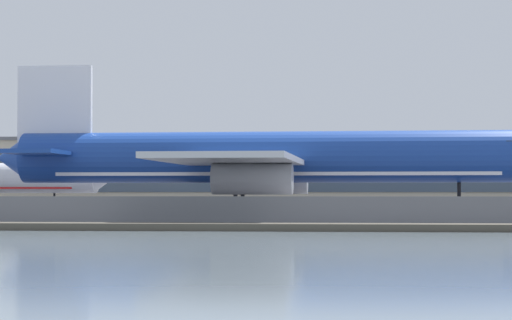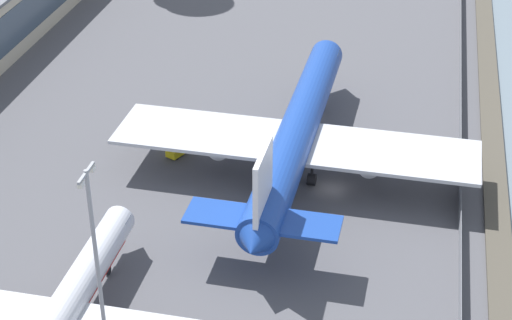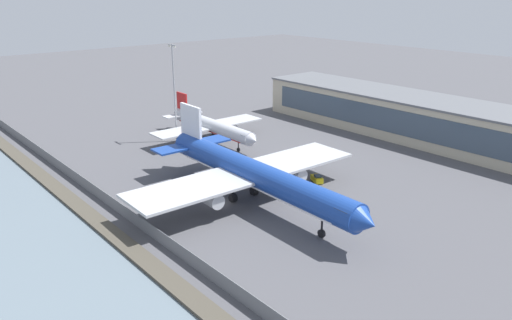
% 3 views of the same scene
% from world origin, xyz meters
% --- Properties ---
extents(ground_plane, '(500.00, 500.00, 0.00)m').
position_xyz_m(ground_plane, '(0.00, 0.00, 0.00)').
color(ground_plane, '#4C4C51').
extents(shoreline_seawall, '(320.00, 3.00, 0.50)m').
position_xyz_m(shoreline_seawall, '(0.00, -20.50, 0.25)').
color(shoreline_seawall, '#474238').
rests_on(shoreline_seawall, ground).
extents(perimeter_fence, '(280.00, 0.10, 2.30)m').
position_xyz_m(perimeter_fence, '(0.00, -16.00, 1.15)').
color(perimeter_fence, slate).
rests_on(perimeter_fence, ground).
extents(cargo_jet_blue, '(54.21, 46.65, 14.86)m').
position_xyz_m(cargo_jet_blue, '(3.29, 5.12, 5.67)').
color(cargo_jet_blue, '#193D93').
rests_on(cargo_jet_blue, ground).
extents(baggage_tug, '(3.58, 2.79, 1.80)m').
position_xyz_m(baggage_tug, '(4.30, 21.57, 0.81)').
color(baggage_tug, yellow).
rests_on(baggage_tug, ground).
extents(terminal_building, '(114.06, 18.44, 10.84)m').
position_xyz_m(terminal_building, '(8.67, 65.46, 5.43)').
color(terminal_building, '#BCB299').
rests_on(terminal_building, ground).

